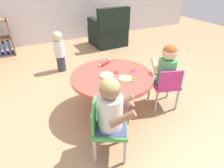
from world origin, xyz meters
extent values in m
plane|color=tan|center=(0.00, 0.00, 0.00)|extent=(10.00, 10.00, 0.00)
cylinder|color=silver|center=(0.00, 0.00, 0.01)|extent=(0.44, 0.44, 0.03)
cylinder|color=silver|center=(0.00, 0.00, 0.22)|extent=(0.12, 0.12, 0.43)
cylinder|color=#D84C3F|center=(0.00, 0.00, 0.45)|extent=(0.93, 0.93, 0.04)
cylinder|color=#B7B7BC|center=(-0.26, -0.74, 0.14)|extent=(0.03, 0.03, 0.28)
cylinder|color=#B7B7BC|center=(-0.13, -0.51, 0.14)|extent=(0.03, 0.03, 0.28)
cylinder|color=#B7B7BC|center=(-0.49, -0.62, 0.14)|extent=(0.03, 0.03, 0.28)
cylinder|color=#B7B7BC|center=(-0.36, -0.39, 0.14)|extent=(0.03, 0.03, 0.28)
cube|color=green|center=(-0.31, -0.56, 0.30)|extent=(0.41, 0.41, 0.04)
cube|color=green|center=(-0.43, -0.50, 0.43)|extent=(0.15, 0.25, 0.22)
cube|color=#3F4772|center=(-0.31, -0.56, 0.30)|extent=(0.37, 0.36, 0.04)
cylinder|color=white|center=(-0.31, -0.56, 0.47)|extent=(0.21, 0.21, 0.30)
sphere|color=#997051|center=(-0.31, -0.56, 0.70)|extent=(0.17, 0.17, 0.17)
sphere|color=tan|center=(-0.31, -0.56, 0.71)|extent=(0.16, 0.16, 0.16)
cylinder|color=#997051|center=(-0.27, -0.71, 0.49)|extent=(0.21, 0.15, 0.17)
cylinder|color=#997051|center=(-0.17, -0.52, 0.49)|extent=(0.21, 0.15, 0.17)
cylinder|color=#B7B7BC|center=(0.77, -0.12, 0.14)|extent=(0.03, 0.03, 0.28)
cylinder|color=#B7B7BC|center=(0.53, -0.04, 0.14)|extent=(0.03, 0.03, 0.28)
cylinder|color=#B7B7BC|center=(0.69, -0.37, 0.14)|extent=(0.03, 0.03, 0.28)
cylinder|color=#B7B7BC|center=(0.45, -0.29, 0.14)|extent=(0.03, 0.03, 0.28)
cube|color=#CC338C|center=(0.61, -0.20, 0.30)|extent=(0.38, 0.38, 0.04)
cube|color=#CC338C|center=(0.57, -0.33, 0.43)|extent=(0.26, 0.11, 0.22)
cube|color=#3F4772|center=(0.61, -0.20, 0.30)|extent=(0.34, 0.35, 0.04)
cylinder|color=#4CA566|center=(0.61, -0.20, 0.47)|extent=(0.21, 0.21, 0.30)
sphere|color=beige|center=(0.61, -0.20, 0.70)|extent=(0.17, 0.17, 0.17)
sphere|color=#B25926|center=(0.61, -0.20, 0.71)|extent=(0.16, 0.16, 0.16)
cylinder|color=beige|center=(0.75, -0.14, 0.49)|extent=(0.12, 0.22, 0.17)
cylinder|color=beige|center=(0.54, -0.07, 0.49)|extent=(0.12, 0.22, 0.17)
cube|color=olive|center=(-0.95, 2.55, 0.35)|extent=(0.03, 0.28, 0.70)
cube|color=blue|center=(-1.12, 2.55, 0.15)|extent=(0.04, 0.20, 0.24)
cube|color=blue|center=(-1.03, 2.55, 0.17)|extent=(0.04, 0.20, 0.28)
cube|color=black|center=(1.02, 2.20, 0.20)|extent=(0.71, 0.71, 0.40)
cube|color=black|center=(1.02, 1.91, 0.62)|extent=(0.70, 0.17, 0.45)
cube|color=black|center=(1.32, 2.20, 0.50)|extent=(0.13, 0.60, 0.20)
cube|color=black|center=(0.72, 2.20, 0.50)|extent=(0.13, 0.60, 0.20)
cylinder|color=#33384C|center=(-0.28, 1.34, 0.13)|extent=(0.14, 0.14, 0.26)
cylinder|color=white|center=(-0.28, 1.34, 0.39)|extent=(0.17, 0.17, 0.26)
sphere|color=beige|center=(-0.28, 1.34, 0.59)|extent=(0.16, 0.16, 0.16)
cylinder|color=#D83F3F|center=(0.05, 0.30, 0.50)|extent=(0.15, 0.11, 0.05)
cylinder|color=white|center=(0.14, 0.34, 0.50)|extent=(0.05, 0.04, 0.02)
cylinder|color=white|center=(-0.03, 0.26, 0.50)|extent=(0.05, 0.04, 0.02)
cube|color=silver|center=(-0.01, -0.14, 0.48)|extent=(0.09, 0.08, 0.01)
cube|color=silver|center=(-0.01, -0.14, 0.48)|extent=(0.11, 0.05, 0.01)
torus|color=green|center=(0.04, -0.09, 0.48)|extent=(0.05, 0.05, 0.01)
torus|color=green|center=(0.05, -0.13, 0.48)|extent=(0.05, 0.05, 0.01)
cylinder|color=#B2E58C|center=(-0.07, 0.00, 0.48)|extent=(0.15, 0.15, 0.02)
cylinder|color=#F2CC72|center=(0.09, -0.15, 0.48)|extent=(0.15, 0.15, 0.01)
torus|color=orange|center=(0.21, 0.35, 0.48)|extent=(0.05, 0.05, 0.01)
torus|color=red|center=(0.07, 0.02, 0.48)|extent=(0.06, 0.06, 0.01)
torus|color=#D83FA5|center=(0.26, -0.03, 0.48)|extent=(0.07, 0.07, 0.01)
torus|color=#4CB259|center=(0.13, -0.21, 0.48)|extent=(0.07, 0.07, 0.01)
camera|label=1|loc=(-0.85, -1.64, 1.46)|focal=30.08mm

